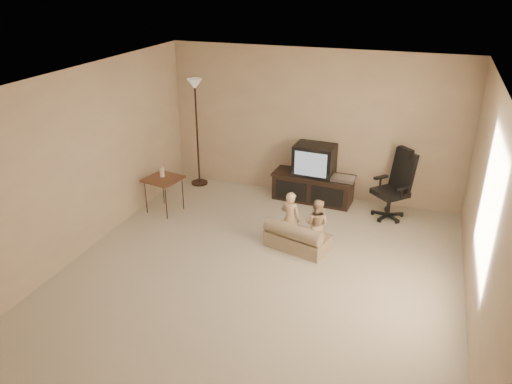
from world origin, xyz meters
The scene contains 9 objects.
floor centered at (0.00, 0.00, 0.00)m, with size 5.50×5.50×0.00m, color beige.
room_shell centered at (0.00, 0.00, 1.52)m, with size 5.50×5.50×5.50m.
tv_stand centered at (0.11, 2.49, 0.41)m, with size 1.40×0.58×0.99m.
office_chair centered at (1.44, 2.29, 0.41)m, with size 0.74×0.74×1.14m.
side_table centered at (-2.07, 1.28, 0.56)m, with size 0.61×0.61×0.78m.
floor_lamp centered at (-2.03, 2.50, 1.40)m, with size 0.30×0.30×1.92m.
child_sofa centered at (0.28, 0.82, 0.17)m, with size 0.96×0.70×0.42m.
toddler_left centered at (0.15, 0.93, 0.40)m, with size 0.29×0.22×0.81m, color #D7B086.
toddler_right centered at (0.52, 0.96, 0.37)m, with size 0.36×0.20×0.74m, color #D7B086.
Camera 1 is at (1.78, -5.14, 3.62)m, focal length 35.00 mm.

